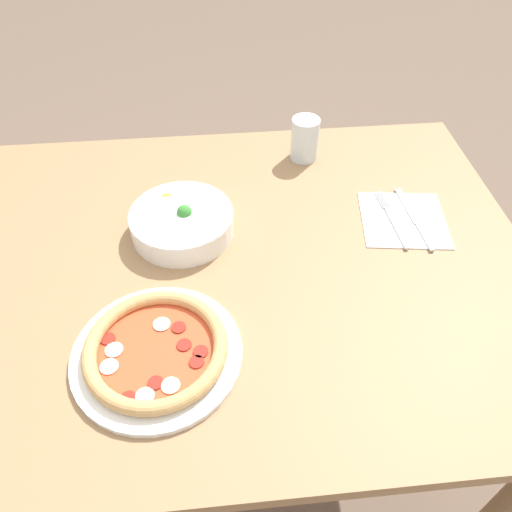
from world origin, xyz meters
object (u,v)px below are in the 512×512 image
(pizza, at_px, (156,351))
(glass, at_px, (305,139))
(fork, at_px, (392,220))
(bowl, at_px, (182,221))
(knife, at_px, (415,220))

(pizza, height_order, glass, glass)
(pizza, relative_size, fork, 1.54)
(glass, bearing_deg, fork, -59.68)
(bowl, distance_m, fork, 0.47)
(glass, bearing_deg, pizza, -121.66)
(bowl, relative_size, knife, 1.04)
(pizza, bearing_deg, glass, 58.34)
(bowl, xyz_separation_m, fork, (0.47, -0.01, -0.03))
(knife, height_order, glass, glass)
(knife, distance_m, glass, 0.35)
(bowl, bearing_deg, fork, -1.30)
(fork, xyz_separation_m, knife, (0.05, -0.01, -0.00))
(fork, distance_m, glass, 0.31)
(fork, bearing_deg, knife, -101.12)
(pizza, height_order, knife, pizza)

